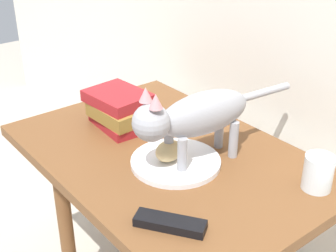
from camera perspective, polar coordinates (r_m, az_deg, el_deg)
The scene contains 7 objects.
side_table at distance 1.29m, azimuth 0.00°, elevation -6.08°, with size 0.86×0.58×0.55m.
plate at distance 1.20m, azimuth 0.94°, elevation -4.37°, with size 0.23×0.23×0.01m, color white.
bread_roll at distance 1.18m, azimuth 0.09°, elevation -3.02°, with size 0.08×0.06×0.05m, color #E0BC7A.
cat at distance 1.14m, azimuth 3.22°, elevation 1.21°, with size 0.12×0.48×0.23m.
book_stack at distance 1.37m, azimuth -5.77°, elevation 2.03°, with size 0.20×0.15×0.10m.
candle_jar at distance 1.14m, azimuth 17.75°, elevation -5.61°, with size 0.07×0.07×0.08m.
tv_remote at distance 0.99m, azimuth 0.25°, elevation -11.72°, with size 0.15×0.04×0.02m, color black.
Camera 1 is at (0.84, -0.67, 1.19)m, focal length 50.19 mm.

